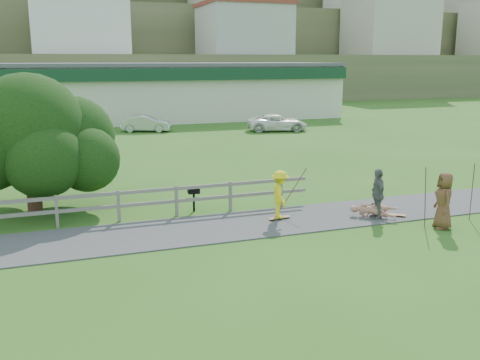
{
  "coord_description": "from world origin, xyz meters",
  "views": [
    {
      "loc": [
        -5.93,
        -14.56,
        5.41
      ],
      "look_at": [
        -0.09,
        2.0,
        1.44
      ],
      "focal_mm": 40.0,
      "sensor_mm": 36.0,
      "label": 1
    }
  ],
  "objects_px": {
    "car_white": "(277,123)",
    "skater_fallen": "(373,211)",
    "skater_rider": "(280,197)",
    "tree": "(31,153)",
    "bbq": "(194,199)",
    "car_silver": "(146,124)",
    "spectator_c": "(444,201)",
    "spectator_b": "(377,194)"
  },
  "relations": [
    {
      "from": "skater_fallen",
      "to": "car_silver",
      "type": "relative_size",
      "value": 0.41
    },
    {
      "from": "skater_fallen",
      "to": "bbq",
      "type": "xyz_separation_m",
      "value": [
        -5.66,
        2.91,
        0.17
      ]
    },
    {
      "from": "spectator_c",
      "to": "bbq",
      "type": "relative_size",
      "value": 2.07
    },
    {
      "from": "skater_fallen",
      "to": "spectator_c",
      "type": "relative_size",
      "value": 0.83
    },
    {
      "from": "car_white",
      "to": "bbq",
      "type": "relative_size",
      "value": 5.07
    },
    {
      "from": "spectator_c",
      "to": "car_white",
      "type": "height_order",
      "value": "spectator_c"
    },
    {
      "from": "skater_rider",
      "to": "bbq",
      "type": "relative_size",
      "value": 1.81
    },
    {
      "from": "spectator_b",
      "to": "spectator_c",
      "type": "height_order",
      "value": "spectator_c"
    },
    {
      "from": "skater_rider",
      "to": "skater_fallen",
      "type": "bearing_deg",
      "value": -94.9
    },
    {
      "from": "tree",
      "to": "car_silver",
      "type": "bearing_deg",
      "value": 69.77
    },
    {
      "from": "spectator_b",
      "to": "car_silver",
      "type": "xyz_separation_m",
      "value": [
        -3.61,
        25.63,
        -0.27
      ]
    },
    {
      "from": "spectator_c",
      "to": "car_silver",
      "type": "distance_m",
      "value": 27.7
    },
    {
      "from": "tree",
      "to": "bbq",
      "type": "xyz_separation_m",
      "value": [
        5.46,
        -2.05,
        -1.67
      ]
    },
    {
      "from": "spectator_c",
      "to": "tree",
      "type": "bearing_deg",
      "value": -98.29
    },
    {
      "from": "spectator_c",
      "to": "car_silver",
      "type": "xyz_separation_m",
      "value": [
        -5.05,
        27.24,
        -0.32
      ]
    },
    {
      "from": "spectator_b",
      "to": "car_white",
      "type": "bearing_deg",
      "value": -179.18
    },
    {
      "from": "skater_fallen",
      "to": "car_silver",
      "type": "distance_m",
      "value": 25.78
    },
    {
      "from": "skater_rider",
      "to": "skater_fallen",
      "type": "xyz_separation_m",
      "value": [
        3.14,
        -0.89,
        -0.54
      ]
    },
    {
      "from": "skater_fallen",
      "to": "spectator_b",
      "type": "xyz_separation_m",
      "value": [
        0.08,
        -0.1,
        0.61
      ]
    },
    {
      "from": "spectator_b",
      "to": "bbq",
      "type": "bearing_deg",
      "value": -101.97
    },
    {
      "from": "spectator_b",
      "to": "skater_fallen",
      "type": "bearing_deg",
      "value": -126.19
    },
    {
      "from": "car_silver",
      "to": "car_white",
      "type": "relative_size",
      "value": 0.82
    },
    {
      "from": "spectator_b",
      "to": "tree",
      "type": "xyz_separation_m",
      "value": [
        -11.19,
        5.07,
        1.23
      ]
    },
    {
      "from": "car_silver",
      "to": "tree",
      "type": "xyz_separation_m",
      "value": [
        -7.58,
        -20.57,
        1.5
      ]
    },
    {
      "from": "skater_fallen",
      "to": "spectator_b",
      "type": "distance_m",
      "value": 0.62
    },
    {
      "from": "spectator_c",
      "to": "car_silver",
      "type": "relative_size",
      "value": 0.5
    },
    {
      "from": "spectator_b",
      "to": "tree",
      "type": "bearing_deg",
      "value": -98.61
    },
    {
      "from": "spectator_b",
      "to": "tree",
      "type": "relative_size",
      "value": 0.27
    },
    {
      "from": "skater_rider",
      "to": "car_silver",
      "type": "height_order",
      "value": "skater_rider"
    },
    {
      "from": "car_white",
      "to": "bbq",
      "type": "height_order",
      "value": "car_white"
    },
    {
      "from": "skater_rider",
      "to": "car_white",
      "type": "relative_size",
      "value": 0.36
    },
    {
      "from": "car_white",
      "to": "tree",
      "type": "bearing_deg",
      "value": 147.59
    },
    {
      "from": "car_white",
      "to": "skater_fallen",
      "type": "bearing_deg",
      "value": 176.82
    },
    {
      "from": "skater_rider",
      "to": "car_white",
      "type": "distance_m",
      "value": 23.57
    },
    {
      "from": "car_silver",
      "to": "bbq",
      "type": "height_order",
      "value": "car_silver"
    },
    {
      "from": "car_white",
      "to": "skater_rider",
      "type": "bearing_deg",
      "value": 168.86
    },
    {
      "from": "skater_rider",
      "to": "skater_fallen",
      "type": "height_order",
      "value": "skater_rider"
    },
    {
      "from": "skater_fallen",
      "to": "tree",
      "type": "relative_size",
      "value": 0.24
    },
    {
      "from": "skater_fallen",
      "to": "bbq",
      "type": "bearing_deg",
      "value": 101.43
    },
    {
      "from": "skater_fallen",
      "to": "spectator_b",
      "type": "height_order",
      "value": "spectator_b"
    },
    {
      "from": "skater_fallen",
      "to": "spectator_c",
      "type": "xyz_separation_m",
      "value": [
        1.52,
        -1.7,
        0.65
      ]
    },
    {
      "from": "spectator_c",
      "to": "car_silver",
      "type": "height_order",
      "value": "spectator_c"
    }
  ]
}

